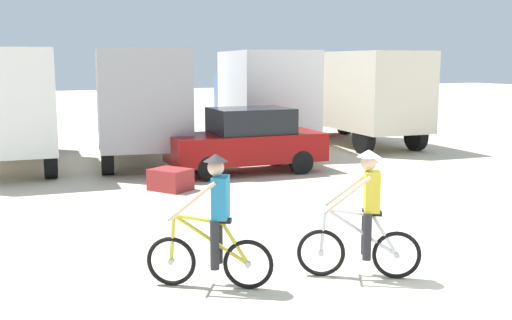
{
  "coord_description": "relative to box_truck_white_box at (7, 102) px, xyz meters",
  "views": [
    {
      "loc": [
        -5.53,
        -6.54,
        3.01
      ],
      "look_at": [
        -0.5,
        4.22,
        1.1
      ],
      "focal_mm": 43.18,
      "sensor_mm": 36.0,
      "label": 1
    }
  ],
  "objects": [
    {
      "name": "ground_plane",
      "position": [
        4.55,
        -12.33,
        -1.87
      ],
      "size": [
        120.0,
        120.0,
        0.0
      ],
      "primitive_type": "plane",
      "color": "beige"
    },
    {
      "name": "sedan_parked",
      "position": [
        5.83,
        -3.73,
        -0.99
      ],
      "size": [
        4.29,
        1.97,
        1.76
      ],
      "color": "maroon",
      "rests_on": "ground"
    },
    {
      "name": "box_truck_grey_hauler",
      "position": [
        3.69,
        -0.42,
        0.0
      ],
      "size": [
        3.47,
        7.05,
        3.35
      ],
      "color": "#9E9EA3",
      "rests_on": "ground"
    },
    {
      "name": "cyclist_cowboy_hat",
      "position": [
        3.89,
        -11.99,
        -1.03
      ],
      "size": [
        1.52,
        0.94,
        1.82
      ],
      "color": "black",
      "rests_on": "ground"
    },
    {
      "name": "box_truck_cream_rv",
      "position": [
        11.93,
        0.02,
        0.0
      ],
      "size": [
        2.86,
        6.91,
        3.35
      ],
      "color": "beige",
      "rests_on": "ground"
    },
    {
      "name": "supply_crate",
      "position": [
        3.22,
        -5.11,
        -1.62
      ],
      "size": [
        1.07,
        1.12,
        0.51
      ],
      "primitive_type": "cube",
      "rotation": [
        0.0,
        0.0,
        0.57
      ],
      "color": "#9E2D2D",
      "rests_on": "ground"
    },
    {
      "name": "box_truck_avon_van",
      "position": [
        8.36,
        0.71,
        0.0
      ],
      "size": [
        3.66,
        7.08,
        3.35
      ],
      "color": "white",
      "rests_on": "ground"
    },
    {
      "name": "box_truck_white_box",
      "position": [
        0.0,
        0.0,
        0.0
      ],
      "size": [
        2.87,
        6.91,
        3.35
      ],
      "color": "white",
      "rests_on": "ground"
    },
    {
      "name": "cyclist_orange_shirt",
      "position": [
        1.85,
        -11.47,
        -1.03
      ],
      "size": [
        1.5,
        0.97,
        1.82
      ],
      "color": "black",
      "rests_on": "ground"
    }
  ]
}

